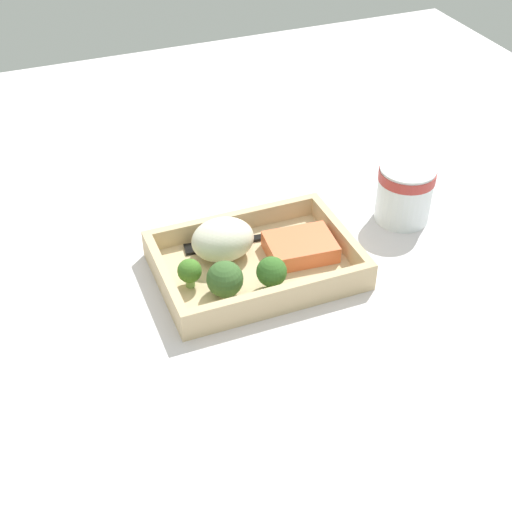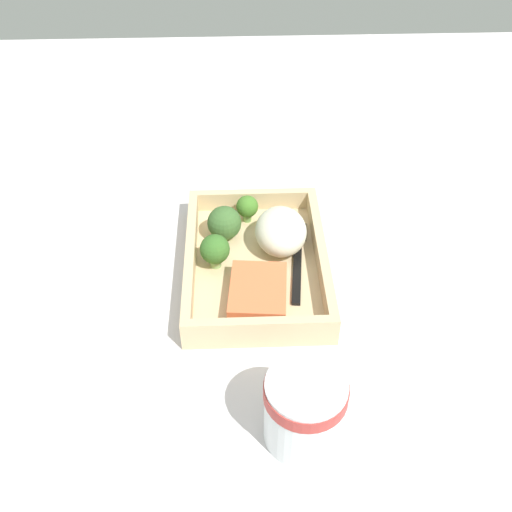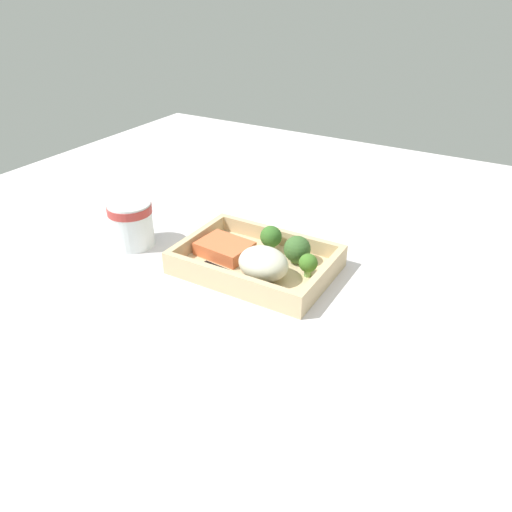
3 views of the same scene
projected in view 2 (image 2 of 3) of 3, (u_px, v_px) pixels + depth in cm
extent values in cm
cube|color=silver|center=(256.00, 276.00, 80.82)|extent=(160.00, 160.00, 2.00)
cube|color=#D1B588|center=(256.00, 268.00, 79.75)|extent=(26.29, 18.38, 1.20)
cube|color=#D1B588|center=(321.00, 255.00, 78.65)|extent=(26.29, 1.20, 2.85)
cube|color=#D1B588|center=(190.00, 258.00, 78.15)|extent=(26.29, 1.20, 2.85)
cube|color=#D1B588|center=(260.00, 329.00, 69.07)|extent=(1.20, 15.98, 2.85)
cube|color=#D1B588|center=(253.00, 199.00, 87.73)|extent=(1.20, 15.98, 2.85)
cube|color=#E56D40|center=(255.00, 293.00, 73.73)|extent=(9.69, 7.72, 2.37)
ellipsoid|color=silver|center=(281.00, 231.00, 80.13)|extent=(8.56, 6.92, 5.56)
cylinder|color=#89AC5F|center=(225.00, 234.00, 83.17)|extent=(1.79, 1.79, 1.22)
sphere|color=#3C642F|center=(224.00, 223.00, 81.90)|extent=(4.70, 4.70, 4.70)
cylinder|color=#7FA45F|center=(216.00, 258.00, 78.90)|extent=(1.49, 1.49, 1.79)
sphere|color=#376A27|center=(215.00, 247.00, 77.59)|extent=(3.92, 3.92, 3.92)
cylinder|color=#74A452|center=(247.00, 216.00, 85.82)|extent=(1.20, 1.20, 1.62)
sphere|color=#437827|center=(247.00, 206.00, 84.69)|extent=(3.15, 3.15, 3.15)
cube|color=black|center=(297.00, 270.00, 78.20)|extent=(12.45, 2.49, 0.44)
cube|color=black|center=(298.00, 232.00, 84.07)|extent=(3.63, 2.57, 0.44)
cylinder|color=white|center=(304.00, 410.00, 58.97)|extent=(7.97, 7.97, 8.59)
cylinder|color=#B23833|center=(306.00, 392.00, 56.89)|extent=(8.21, 8.21, 1.55)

